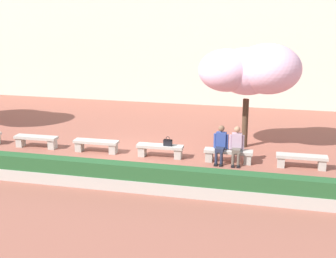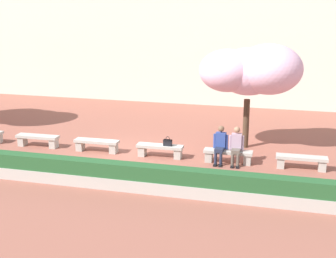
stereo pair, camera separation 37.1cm
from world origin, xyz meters
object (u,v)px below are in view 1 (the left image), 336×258
object	(u,v)px
cherry_tree_main	(251,70)
handbag	(168,142)
stone_bench_near_east	(160,149)
person_seated_left	(221,143)
stone_bench_far_east	(302,160)
stone_bench_near_west	(36,140)
person_seated_right	(237,144)
stone_bench_center	(96,144)
stone_bench_east_end	(228,154)

from	to	relation	value
cherry_tree_main	handbag	bearing A→B (deg)	-143.63
stone_bench_near_east	person_seated_left	world-z (taller)	person_seated_left
stone_bench_far_east	person_seated_left	size ratio (longest dim) A/B	1.29
cherry_tree_main	person_seated_left	bearing A→B (deg)	-111.50
stone_bench_near_west	person_seated_left	xyz separation A→B (m)	(7.00, -0.05, 0.40)
handbag	cherry_tree_main	size ratio (longest dim) A/B	0.09
handbag	cherry_tree_main	world-z (taller)	cherry_tree_main
stone_bench_near_west	person_seated_right	bearing A→B (deg)	-0.41
stone_bench_near_west	cherry_tree_main	bearing A→B (deg)	13.95
person_seated_right	handbag	xyz separation A→B (m)	(-2.41, 0.04, -0.12)
stone_bench_center	person_seated_left	bearing A→B (deg)	-0.67
stone_bench_near_east	handbag	distance (m)	0.40
stone_bench_near_west	stone_bench_near_east	xyz separation A→B (m)	(4.84, 0.00, 0.00)
person_seated_right	person_seated_left	bearing A→B (deg)	-179.99
stone_bench_center	cherry_tree_main	bearing A→B (deg)	19.84
person_seated_right	cherry_tree_main	xyz separation A→B (m)	(0.24, 1.99, 2.24)
stone_bench_center	person_seated_right	distance (m)	5.13
stone_bench_east_end	stone_bench_far_east	size ratio (longest dim) A/B	1.00
person_seated_right	stone_bench_center	bearing A→B (deg)	179.40
stone_bench_near_west	stone_bench_east_end	size ratio (longest dim) A/B	1.00
person_seated_right	stone_bench_far_east	bearing A→B (deg)	1.42
stone_bench_center	stone_bench_east_end	xyz separation A→B (m)	(4.84, 0.00, 0.00)
cherry_tree_main	stone_bench_east_end	bearing A→B (deg)	-104.83
stone_bench_near_east	cherry_tree_main	distance (m)	4.39
stone_bench_near_west	stone_bench_center	size ratio (longest dim) A/B	1.00
stone_bench_near_west	stone_bench_east_end	world-z (taller)	same
handbag	stone_bench_near_west	bearing A→B (deg)	179.82
stone_bench_far_east	person_seated_left	distance (m)	2.72
stone_bench_center	handbag	distance (m)	2.72
stone_bench_near_west	stone_bench_far_east	distance (m)	9.69
stone_bench_near_east	stone_bench_east_end	world-z (taller)	same
stone_bench_far_east	cherry_tree_main	distance (m)	3.79
stone_bench_near_west	stone_bench_east_end	xyz separation A→B (m)	(7.27, 0.00, 0.00)
stone_bench_near_east	handbag	world-z (taller)	handbag
handbag	cherry_tree_main	bearing A→B (deg)	36.37
stone_bench_near_east	person_seated_right	xyz separation A→B (m)	(2.69, -0.05, 0.40)
stone_bench_east_end	cherry_tree_main	distance (m)	3.31
stone_bench_near_west	stone_bench_center	bearing A→B (deg)	0.00
stone_bench_near_west	person_seated_left	bearing A→B (deg)	-0.44
stone_bench_near_east	person_seated_left	bearing A→B (deg)	-1.42
stone_bench_center	stone_bench_east_end	distance (m)	4.84
stone_bench_east_end	person_seated_right	world-z (taller)	person_seated_right
stone_bench_center	stone_bench_near_east	world-z (taller)	same
stone_bench_near_east	cherry_tree_main	size ratio (longest dim) A/B	0.43
stone_bench_center	person_seated_left	size ratio (longest dim) A/B	1.29
person_seated_left	handbag	world-z (taller)	person_seated_left
person_seated_right	stone_bench_near_east	bearing A→B (deg)	178.86
stone_bench_near_east	handbag	size ratio (longest dim) A/B	4.91
stone_bench_center	stone_bench_far_east	xyz separation A→B (m)	(7.27, 0.00, 0.00)
stone_bench_far_east	cherry_tree_main	size ratio (longest dim) A/B	0.43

